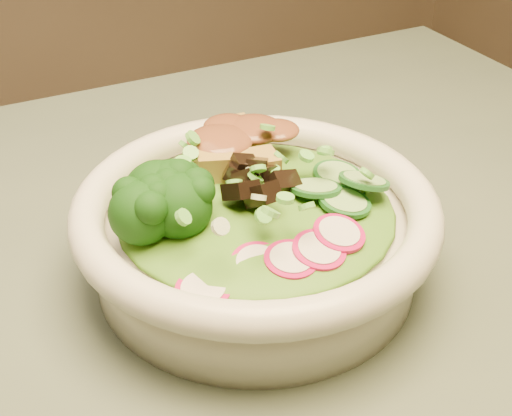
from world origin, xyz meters
name	(u,v)px	position (x,y,z in m)	size (l,w,h in m)	color
salad_bowl	(256,230)	(0.15, 0.02, 0.79)	(0.26, 0.26, 0.07)	silver
lettuce_bed	(256,207)	(0.15, 0.02, 0.81)	(0.20, 0.20, 0.02)	#326A16
broccoli_florets	(170,203)	(0.09, 0.03, 0.82)	(0.08, 0.07, 0.04)	black
radish_slices	(288,256)	(0.14, -0.04, 0.81)	(0.11, 0.04, 0.02)	#B60E4F
cucumber_slices	(341,181)	(0.21, 0.01, 0.82)	(0.07, 0.07, 0.03)	#95C36C
mushroom_heap	(252,182)	(0.15, 0.03, 0.82)	(0.07, 0.07, 0.04)	black
tofu_cubes	(237,152)	(0.16, 0.08, 0.82)	(0.09, 0.06, 0.03)	#A98538
peanut_sauce	(236,137)	(0.16, 0.08, 0.83)	(0.07, 0.05, 0.02)	brown
scallion_garnish	(256,179)	(0.15, 0.02, 0.83)	(0.19, 0.19, 0.02)	#62BE43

